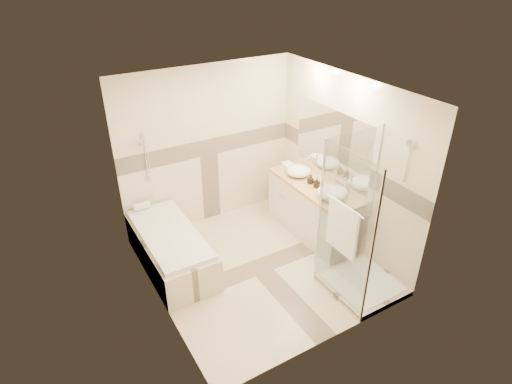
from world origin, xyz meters
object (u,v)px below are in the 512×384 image
shower_enclosure (355,256)px  vessel_sink_far (332,192)px  amenity_bottle_a (317,183)px  amenity_bottle_b (311,179)px  vessel_sink_near (299,171)px  bathtub (171,247)px  vanity (312,209)px

shower_enclosure → vessel_sink_far: size_ratio=4.82×
amenity_bottle_a → amenity_bottle_b: (0.00, 0.15, -0.01)m
vessel_sink_near → amenity_bottle_a: (0.00, -0.45, -0.00)m
shower_enclosure → bathtub: bearing=138.9°
vessel_sink_far → shower_enclosure: bearing=-107.8°
bathtub → amenity_bottle_b: bearing=-7.6°
bathtub → vanity: (2.15, -0.35, 0.12)m
bathtub → amenity_bottle_b: amenity_bottle_b is taller
vessel_sink_near → amenity_bottle_a: size_ratio=2.50×
bathtub → amenity_bottle_a: size_ratio=11.17×
bathtub → vessel_sink_near: vessel_sink_near is taller
amenity_bottle_a → bathtub: bearing=168.6°
vessel_sink_far → amenity_bottle_a: bearing=90.0°
shower_enclosure → amenity_bottle_b: 1.43m
shower_enclosure → amenity_bottle_a: shower_enclosure is taller
vessel_sink_far → bathtub: bearing=160.1°
vessel_sink_far → amenity_bottle_b: (0.00, 0.49, -0.02)m
vessel_sink_near → amenity_bottle_b: (0.00, -0.30, -0.01)m
amenity_bottle_b → bathtub: bearing=172.4°
vessel_sink_near → vanity: bearing=-86.9°
vanity → amenity_bottle_a: amenity_bottle_a is taller
vessel_sink_far → amenity_bottle_a: 0.34m
vessel_sink_near → amenity_bottle_a: same height
shower_enclosure → amenity_bottle_b: shower_enclosure is taller
shower_enclosure → amenity_bottle_a: bearing=77.1°
amenity_bottle_b → shower_enclosure: bearing=-101.5°
amenity_bottle_a → vanity: bearing=76.0°
shower_enclosure → vessel_sink_far: 0.99m
shower_enclosure → vessel_sink_far: (0.27, 0.85, 0.43)m
vessel_sink_near → amenity_bottle_b: vessel_sink_near is taller
bathtub → vessel_sink_near: size_ratio=4.46×
bathtub → vessel_sink_far: size_ratio=4.02×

